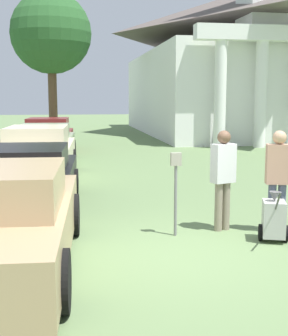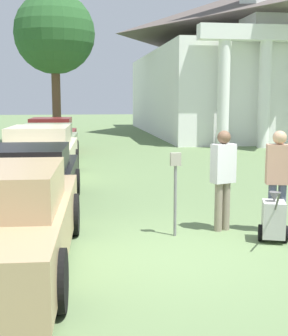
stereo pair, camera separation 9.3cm
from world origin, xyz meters
TOP-DOWN VIEW (x-y plane):
  - ground_plane at (0.00, 0.00)m, footprint 120.00×120.00m
  - parked_car_tan at (-2.56, -0.22)m, footprint 2.13×4.92m
  - parked_car_black at (-2.56, 3.20)m, footprint 2.21×4.93m
  - parked_car_cream at (-2.56, 7.07)m, footprint 2.21×5.35m
  - parked_car_sage at (-2.56, 10.50)m, footprint 2.27×5.26m
  - parked_car_maroon at (-2.56, 13.71)m, footprint 2.21×4.75m
  - parking_meter at (0.13, 0.96)m, footprint 0.18×0.09m
  - person_worker at (1.05, 1.17)m, footprint 0.47×0.35m
  - person_supervisor at (1.95, 0.87)m, footprint 0.46×0.32m
  - equipment_cart at (1.68, 0.39)m, footprint 0.53×1.00m
  - church at (8.34, 23.58)m, footprint 10.22×19.07m
  - shade_tree at (-2.48, 17.68)m, footprint 4.03×4.03m

SIDE VIEW (x-z plane):
  - ground_plane at x=0.00m, z-range 0.00..0.00m
  - equipment_cart at x=1.68m, z-range -0.11..0.89m
  - parked_car_black at x=-2.56m, z-range -0.05..1.34m
  - parked_car_sage at x=-2.56m, z-range -0.04..1.39m
  - parked_car_tan at x=-2.56m, z-range -0.05..1.41m
  - parked_car_maroon at x=-2.56m, z-range -0.06..1.46m
  - parked_car_cream at x=-2.56m, z-range -0.06..1.51m
  - parking_meter at x=0.13m, z-range 0.28..1.73m
  - person_worker at x=1.05m, z-range 0.13..1.94m
  - person_supervisor at x=1.95m, z-range 0.14..1.96m
  - church at x=8.34m, z-range -5.82..15.45m
  - shade_tree at x=-2.48m, z-range 1.73..9.30m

